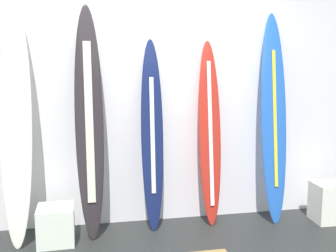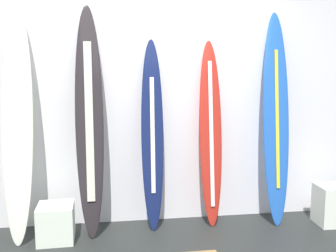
{
  "view_description": "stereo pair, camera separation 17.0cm",
  "coord_description": "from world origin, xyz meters",
  "px_view_note": "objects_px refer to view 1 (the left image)",
  "views": [
    {
      "loc": [
        -0.64,
        -2.75,
        1.59
      ],
      "look_at": [
        0.08,
        0.95,
        1.07
      ],
      "focal_mm": 40.57,
      "sensor_mm": 36.0,
      "label": 1
    },
    {
      "loc": [
        -0.47,
        -2.78,
        1.59
      ],
      "look_at": [
        0.08,
        0.95,
        1.07
      ],
      "focal_mm": 40.57,
      "sensor_mm": 36.0,
      "label": 2
    }
  ],
  "objects_px": {
    "surfboard_ivory": "(16,125)",
    "surfboard_navy": "(152,135)",
    "surfboard_charcoal": "(89,123)",
    "surfboard_cobalt": "(274,118)",
    "display_block_left": "(328,202)",
    "surfboard_crimson": "(210,135)",
    "display_block_center": "(56,225)"
  },
  "relations": [
    {
      "from": "surfboard_charcoal",
      "to": "surfboard_cobalt",
      "type": "relative_size",
      "value": 1.01
    },
    {
      "from": "surfboard_navy",
      "to": "surfboard_crimson",
      "type": "xyz_separation_m",
      "value": [
        0.61,
        0.01,
        -0.02
      ]
    },
    {
      "from": "surfboard_crimson",
      "to": "surfboard_cobalt",
      "type": "distance_m",
      "value": 0.71
    },
    {
      "from": "surfboard_crimson",
      "to": "display_block_left",
      "type": "distance_m",
      "value": 1.49
    },
    {
      "from": "surfboard_navy",
      "to": "surfboard_cobalt",
      "type": "height_order",
      "value": "surfboard_cobalt"
    },
    {
      "from": "surfboard_cobalt",
      "to": "display_block_center",
      "type": "xyz_separation_m",
      "value": [
        -2.26,
        -0.17,
        -0.94
      ]
    },
    {
      "from": "surfboard_navy",
      "to": "surfboard_cobalt",
      "type": "relative_size",
      "value": 0.87
    },
    {
      "from": "surfboard_charcoal",
      "to": "surfboard_navy",
      "type": "bearing_deg",
      "value": 5.36
    },
    {
      "from": "surfboard_charcoal",
      "to": "display_block_left",
      "type": "relative_size",
      "value": 5.38
    },
    {
      "from": "surfboard_ivory",
      "to": "surfboard_navy",
      "type": "height_order",
      "value": "surfboard_ivory"
    },
    {
      "from": "display_block_left",
      "to": "surfboard_crimson",
      "type": "bearing_deg",
      "value": 169.95
    },
    {
      "from": "display_block_left",
      "to": "surfboard_cobalt",
      "type": "bearing_deg",
      "value": 163.21
    },
    {
      "from": "surfboard_navy",
      "to": "display_block_center",
      "type": "height_order",
      "value": "surfboard_navy"
    },
    {
      "from": "display_block_left",
      "to": "display_block_center",
      "type": "height_order",
      "value": "display_block_left"
    },
    {
      "from": "surfboard_cobalt",
      "to": "display_block_center",
      "type": "relative_size",
      "value": 6.33
    },
    {
      "from": "surfboard_ivory",
      "to": "display_block_left",
      "type": "relative_size",
      "value": 5.33
    },
    {
      "from": "surfboard_ivory",
      "to": "display_block_left",
      "type": "bearing_deg",
      "value": -2.25
    },
    {
      "from": "surfboard_charcoal",
      "to": "surfboard_ivory",
      "type": "bearing_deg",
      "value": -177.64
    },
    {
      "from": "surfboard_navy",
      "to": "surfboard_charcoal",
      "type": "bearing_deg",
      "value": -174.64
    },
    {
      "from": "surfboard_charcoal",
      "to": "display_block_left",
      "type": "distance_m",
      "value": 2.67
    },
    {
      "from": "surfboard_charcoal",
      "to": "display_block_left",
      "type": "bearing_deg",
      "value": -3.47
    },
    {
      "from": "surfboard_ivory",
      "to": "display_block_center",
      "type": "distance_m",
      "value": 1.01
    },
    {
      "from": "surfboard_charcoal",
      "to": "surfboard_cobalt",
      "type": "xyz_separation_m",
      "value": [
        1.93,
        0.02,
        -0.0
      ]
    },
    {
      "from": "surfboard_ivory",
      "to": "surfboard_navy",
      "type": "bearing_deg",
      "value": 3.81
    },
    {
      "from": "surfboard_ivory",
      "to": "surfboard_charcoal",
      "type": "distance_m",
      "value": 0.67
    },
    {
      "from": "surfboard_crimson",
      "to": "display_block_center",
      "type": "relative_size",
      "value": 5.49
    },
    {
      "from": "surfboard_cobalt",
      "to": "display_block_left",
      "type": "relative_size",
      "value": 5.31
    },
    {
      "from": "surfboard_ivory",
      "to": "surfboard_charcoal",
      "type": "relative_size",
      "value": 0.99
    },
    {
      "from": "display_block_left",
      "to": "display_block_center",
      "type": "distance_m",
      "value": 2.84
    },
    {
      "from": "surfboard_cobalt",
      "to": "display_block_left",
      "type": "bearing_deg",
      "value": -16.79
    },
    {
      "from": "surfboard_charcoal",
      "to": "surfboard_crimson",
      "type": "height_order",
      "value": "surfboard_charcoal"
    },
    {
      "from": "surfboard_cobalt",
      "to": "display_block_left",
      "type": "height_order",
      "value": "surfboard_cobalt"
    }
  ]
}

